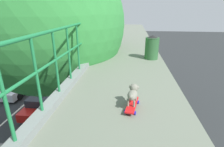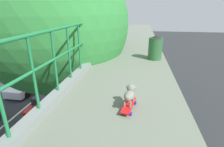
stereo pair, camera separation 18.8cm
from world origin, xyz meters
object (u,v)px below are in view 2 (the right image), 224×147
at_px(car_red_taxi_fifth, 50,100).
at_px(city_bus, 78,42).
at_px(small_dog, 130,93).
at_px(litter_bin, 155,47).
at_px(car_white_sixth, 27,84).
at_px(toy_skateboard, 129,105).

relative_size(car_red_taxi_fifth, city_bus, 0.36).
height_order(car_red_taxi_fifth, small_dog, small_dog).
bearing_deg(car_red_taxi_fifth, small_dog, -50.85).
relative_size(small_dog, litter_bin, 0.52).
distance_m(car_white_sixth, litter_bin, 13.47).
height_order(city_bus, litter_bin, litter_bin).
xyz_separation_m(toy_skateboard, small_dog, (0.01, 0.06, 0.20)).
xyz_separation_m(car_white_sixth, litter_bin, (10.38, -6.90, 5.11)).
height_order(car_white_sixth, litter_bin, litter_bin).
xyz_separation_m(car_white_sixth, city_bus, (-0.28, 14.01, 1.34)).
relative_size(city_bus, toy_skateboard, 20.37).
relative_size(toy_skateboard, litter_bin, 0.72).
xyz_separation_m(car_red_taxi_fifth, car_white_sixth, (-3.51, 2.41, 0.05)).
bearing_deg(car_red_taxi_fifth, car_white_sixth, 145.49).
bearing_deg(car_white_sixth, toy_skateboard, -46.16).
bearing_deg(small_dog, car_white_sixth, 134.04).
distance_m(car_white_sixth, city_bus, 14.08).
relative_size(car_white_sixth, toy_skateboard, 7.03).
distance_m(toy_skateboard, litter_bin, 3.33).
distance_m(small_dog, litter_bin, 3.26).
xyz_separation_m(city_bus, litter_bin, (10.66, -20.91, 3.76)).
xyz_separation_m(car_white_sixth, toy_skateboard, (9.75, -10.15, 4.76)).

